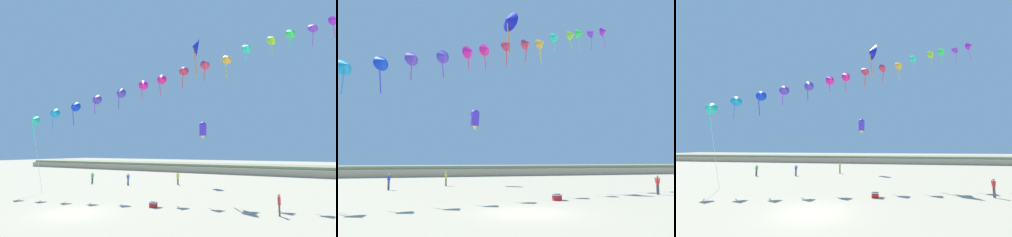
{
  "view_description": "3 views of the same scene",
  "coord_description": "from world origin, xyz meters",
  "views": [
    {
      "loc": [
        17.36,
        -16.23,
        4.64
      ],
      "look_at": [
        1.34,
        11.56,
        8.05
      ],
      "focal_mm": 32.0,
      "sensor_mm": 36.0,
      "label": 1
    },
    {
      "loc": [
        -6.27,
        -18.28,
        2.83
      ],
      "look_at": [
        1.84,
        10.91,
        6.32
      ],
      "focal_mm": 38.0,
      "sensor_mm": 36.0,
      "label": 2
    },
    {
      "loc": [
        4.64,
        -14.17,
        4.17
      ],
      "look_at": [
        0.58,
        8.53,
        7.01
      ],
      "focal_mm": 24.0,
      "sensor_mm": 36.0,
      "label": 3
    }
  ],
  "objects": [
    {
      "name": "person_far_left",
      "position": [
        13.36,
        6.51,
        0.9
      ],
      "size": [
        0.21,
        0.54,
        1.55
      ],
      "color": "#474C56",
      "rests_on": "ground"
    },
    {
      "name": "dune_ridge",
      "position": [
        0.0,
        45.32,
        0.88
      ],
      "size": [
        120.0,
        11.04,
        1.77
      ],
      "color": "tan",
      "rests_on": "ground"
    },
    {
      "name": "large_kite_low_lead",
      "position": [
        3.17,
        14.8,
        16.7
      ],
      "size": [
        1.89,
        2.33,
        4.46
      ],
      "color": "#161DC4"
    },
    {
      "name": "kite_banner_string",
      "position": [
        2.61,
        12.91,
        13.54
      ],
      "size": [
        31.14,
        16.63,
        19.66
      ],
      "color": "#20C6AA"
    },
    {
      "name": "beach_cooler",
      "position": [
        3.82,
        4.85,
        0.21
      ],
      "size": [
        0.58,
        0.41,
        0.46
      ],
      "color": "red",
      "rests_on": "ground"
    },
    {
      "name": "person_near_left",
      "position": [
        -13.26,
        15.52,
        0.89
      ],
      "size": [
        0.39,
        0.48,
        1.55
      ],
      "color": "#282D4C",
      "rests_on": "ground"
    },
    {
      "name": "large_kite_mid_trail",
      "position": [
        1.1,
        21.53,
        7.44
      ],
      "size": [
        1.32,
        1.29,
        2.37
      ],
      "color": "#4C33DE"
    },
    {
      "name": "person_near_right",
      "position": [
        -7.82,
        16.64,
        0.88
      ],
      "size": [
        0.36,
        0.49,
        1.52
      ],
      "color": "#474C56",
      "rests_on": "ground"
    },
    {
      "name": "ground_plane",
      "position": [
        0.0,
        0.0,
        0.0
      ],
      "size": [
        240.0,
        240.0,
        0.0
      ],
      "primitive_type": "plane",
      "color": "tan"
    },
    {
      "name": "person_mid_center",
      "position": [
        -2.18,
        20.36,
        0.92
      ],
      "size": [
        0.34,
        0.52,
        1.6
      ],
      "color": "#726656",
      "rests_on": "ground"
    }
  ]
}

